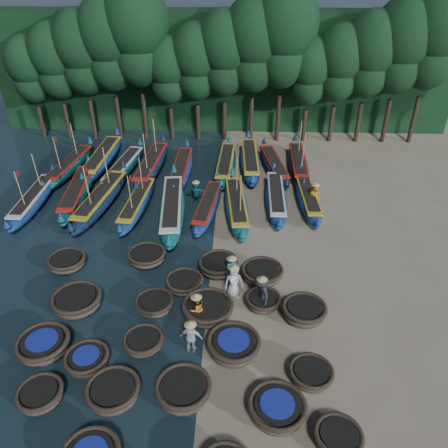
{
  "coord_description": "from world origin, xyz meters",
  "views": [
    {
      "loc": [
        1.36,
        -16.46,
        14.76
      ],
      "look_at": [
        0.63,
        4.24,
        1.3
      ],
      "focal_mm": 35.0,
      "sensor_mm": 36.0,
      "label": 1
    }
  ],
  "objects_px": {
    "coracle_24": "(262,273)",
    "coracle_14": "(311,374)",
    "coracle_8": "(277,409)",
    "long_boat_8": "(308,197)",
    "coracle_20": "(67,262)",
    "long_boat_2": "(101,199)",
    "long_boat_7": "(276,197)",
    "coracle_10": "(43,345)",
    "long_boat_0": "(34,200)",
    "long_boat_11": "(124,167)",
    "long_boat_9": "(70,166)",
    "fisherman_1": "(232,270)",
    "long_boat_6": "(236,205)",
    "long_boat_14": "(226,164)",
    "coracle_19": "(304,311)",
    "long_boat_12": "(151,165)",
    "long_boat_5": "(208,206)",
    "long_boat_15": "(250,160)",
    "coracle_7": "(183,390)",
    "coracle_21": "(147,256)",
    "coracle_18": "(263,301)",
    "fisherman_3": "(261,292)",
    "fisherman_5": "(196,192)",
    "coracle_6": "(113,392)",
    "long_boat_10": "(102,158)",
    "long_boat_13": "(181,169)",
    "coracle_17": "(208,309)",
    "coracle_11": "(87,360)",
    "long_boat_1": "(77,192)",
    "fisherman_0": "(234,281)",
    "long_boat_16": "(274,165)",
    "fisherman_2": "(197,308)",
    "long_boat_17": "(298,163)",
    "coracle_23": "(218,265)",
    "fisherman_4": "(191,336)",
    "coracle_15": "(77,301)",
    "coracle_13": "(233,345)",
    "coracle_9": "(338,438)",
    "coracle_16": "(155,304)"
  },
  "relations": [
    {
      "from": "coracle_24",
      "to": "coracle_14",
      "type": "bearing_deg",
      "value": -74.57
    },
    {
      "from": "coracle_8",
      "to": "long_boat_8",
      "type": "relative_size",
      "value": 0.36
    },
    {
      "from": "coracle_20",
      "to": "long_boat_8",
      "type": "distance_m",
      "value": 15.5
    },
    {
      "from": "long_boat_2",
      "to": "long_boat_7",
      "type": "relative_size",
      "value": 1.11
    },
    {
      "from": "coracle_10",
      "to": "long_boat_0",
      "type": "distance_m",
      "value": 13.15
    },
    {
      "from": "long_boat_11",
      "to": "coracle_10",
      "type": "bearing_deg",
      "value": -80.08
    },
    {
      "from": "long_boat_9",
      "to": "fisherman_1",
      "type": "height_order",
      "value": "long_boat_9"
    },
    {
      "from": "long_boat_6",
      "to": "long_boat_14",
      "type": "distance_m",
      "value": 6.17
    },
    {
      "from": "coracle_19",
      "to": "long_boat_12",
      "type": "distance_m",
      "value": 17.82
    },
    {
      "from": "long_boat_5",
      "to": "long_boat_15",
      "type": "relative_size",
      "value": 0.84
    },
    {
      "from": "coracle_7",
      "to": "coracle_21",
      "type": "distance_m",
      "value": 8.85
    },
    {
      "from": "coracle_10",
      "to": "coracle_18",
      "type": "xyz_separation_m",
      "value": [
        9.38,
        3.1,
        -0.08
      ]
    },
    {
      "from": "long_boat_12",
      "to": "fisherman_3",
      "type": "bearing_deg",
      "value": -57.96
    },
    {
      "from": "fisherman_5",
      "to": "long_boat_5",
      "type": "bearing_deg",
      "value": 135.32
    },
    {
      "from": "coracle_6",
      "to": "long_boat_10",
      "type": "xyz_separation_m",
      "value": [
        -5.98,
        20.56,
        0.18
      ]
    },
    {
      "from": "coracle_10",
      "to": "long_boat_2",
      "type": "xyz_separation_m",
      "value": [
        -0.88,
        12.17,
        0.13
      ]
    },
    {
      "from": "long_boat_13",
      "to": "coracle_17",
      "type": "bearing_deg",
      "value": -77.96
    },
    {
      "from": "coracle_10",
      "to": "coracle_14",
      "type": "xyz_separation_m",
      "value": [
        11.11,
        -1.0,
        -0.09
      ]
    },
    {
      "from": "coracle_11",
      "to": "fisherman_1",
      "type": "xyz_separation_m",
      "value": [
        5.8,
        5.26,
        0.58
      ]
    },
    {
      "from": "long_boat_0",
      "to": "long_boat_2",
      "type": "bearing_deg",
      "value": 1.7
    },
    {
      "from": "long_boat_1",
      "to": "fisherman_0",
      "type": "distance_m",
      "value": 14.12
    },
    {
      "from": "long_boat_13",
      "to": "long_boat_5",
      "type": "bearing_deg",
      "value": -65.28
    },
    {
      "from": "long_boat_16",
      "to": "fisherman_2",
      "type": "distance_m",
      "value": 16.41
    },
    {
      "from": "long_boat_10",
      "to": "long_boat_14",
      "type": "xyz_separation_m",
      "value": [
        9.61,
        -0.61,
        -0.06
      ]
    },
    {
      "from": "coracle_11",
      "to": "long_boat_14",
      "type": "height_order",
      "value": "long_boat_14"
    },
    {
      "from": "coracle_6",
      "to": "long_boat_14",
      "type": "relative_size",
      "value": 0.31
    },
    {
      "from": "long_boat_8",
      "to": "fisherman_5",
      "type": "relative_size",
      "value": 4.28
    },
    {
      "from": "coracle_21",
      "to": "long_boat_8",
      "type": "relative_size",
      "value": 0.31
    },
    {
      "from": "long_boat_17",
      "to": "coracle_10",
      "type": "bearing_deg",
      "value": -123.36
    },
    {
      "from": "fisherman_2",
      "to": "long_boat_9",
      "type": "bearing_deg",
      "value": -92.04
    },
    {
      "from": "long_boat_6",
      "to": "fisherman_1",
      "type": "height_order",
      "value": "long_boat_6"
    },
    {
      "from": "long_boat_16",
      "to": "fisherman_2",
      "type": "relative_size",
      "value": 4.36
    },
    {
      "from": "long_boat_15",
      "to": "long_boat_13",
      "type": "bearing_deg",
      "value": -163.79
    },
    {
      "from": "coracle_23",
      "to": "coracle_10",
      "type": "bearing_deg",
      "value": -141.75
    },
    {
      "from": "long_boat_17",
      "to": "fisherman_4",
      "type": "distance_m",
      "value": 18.96
    },
    {
      "from": "long_boat_5",
      "to": "long_boat_9",
      "type": "bearing_deg",
      "value": 161.05
    },
    {
      "from": "coracle_7",
      "to": "coracle_15",
      "type": "relative_size",
      "value": 0.91
    },
    {
      "from": "fisherman_0",
      "to": "long_boat_12",
      "type": "bearing_deg",
      "value": 104.8
    },
    {
      "from": "coracle_14",
      "to": "long_boat_14",
      "type": "xyz_separation_m",
      "value": [
        -3.99,
        18.82,
        0.18
      ]
    },
    {
      "from": "coracle_13",
      "to": "coracle_21",
      "type": "height_order",
      "value": "coracle_13"
    },
    {
      "from": "coracle_18",
      "to": "long_boat_13",
      "type": "bearing_deg",
      "value": 111.85
    },
    {
      "from": "coracle_14",
      "to": "long_boat_0",
      "type": "xyz_separation_m",
      "value": [
        -16.42,
        13.03,
        0.15
      ]
    },
    {
      "from": "long_boat_8",
      "to": "long_boat_9",
      "type": "xyz_separation_m",
      "value": [
        -17.34,
        4.1,
        0.04
      ]
    },
    {
      "from": "long_boat_10",
      "to": "fisherman_1",
      "type": "distance_m",
      "value": 17.27
    },
    {
      "from": "long_boat_10",
      "to": "fisherman_1",
      "type": "xyz_separation_m",
      "value": [
        10.33,
        -13.83,
        0.37
      ]
    },
    {
      "from": "coracle_9",
      "to": "coracle_16",
      "type": "xyz_separation_m",
      "value": [
        -7.44,
        6.38,
        -0.02
      ]
    },
    {
      "from": "long_boat_0",
      "to": "fisherman_1",
      "type": "relative_size",
      "value": 3.91
    },
    {
      "from": "coracle_15",
      "to": "coracle_17",
      "type": "bearing_deg",
      "value": -2.7
    },
    {
      "from": "long_boat_16",
      "to": "long_boat_15",
      "type": "bearing_deg",
      "value": 149.64
    },
    {
      "from": "coracle_16",
      "to": "fisherman_2",
      "type": "bearing_deg",
      "value": -17.69
    }
  ]
}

